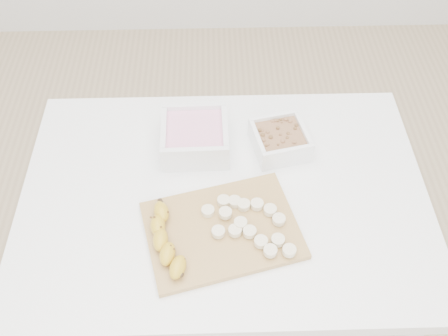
{
  "coord_description": "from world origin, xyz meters",
  "views": [
    {
      "loc": [
        -0.02,
        -0.73,
        1.74
      ],
      "look_at": [
        0.0,
        0.03,
        0.81
      ],
      "focal_mm": 40.0,
      "sensor_mm": 36.0,
      "label": 1
    }
  ],
  "objects_px": {
    "bowl_yogurt": "(195,136)",
    "bowl_granola": "(280,140)",
    "cutting_board": "(222,230)",
    "banana": "(167,241)",
    "table": "(224,215)"
  },
  "relations": [
    {
      "from": "table",
      "to": "banana",
      "type": "relative_size",
      "value": 5.08
    },
    {
      "from": "cutting_board",
      "to": "banana",
      "type": "height_order",
      "value": "banana"
    },
    {
      "from": "bowl_yogurt",
      "to": "table",
      "type": "bearing_deg",
      "value": -64.95
    },
    {
      "from": "table",
      "to": "cutting_board",
      "type": "height_order",
      "value": "cutting_board"
    },
    {
      "from": "table",
      "to": "cutting_board",
      "type": "bearing_deg",
      "value": -94.26
    },
    {
      "from": "banana",
      "to": "bowl_yogurt",
      "type": "bearing_deg",
      "value": 74.06
    },
    {
      "from": "bowl_yogurt",
      "to": "cutting_board",
      "type": "height_order",
      "value": "bowl_yogurt"
    },
    {
      "from": "bowl_granola",
      "to": "cutting_board",
      "type": "bearing_deg",
      "value": -121.49
    },
    {
      "from": "bowl_yogurt",
      "to": "bowl_granola",
      "type": "bearing_deg",
      "value": -2.72
    },
    {
      "from": "cutting_board",
      "to": "banana",
      "type": "bearing_deg",
      "value": -162.08
    },
    {
      "from": "bowl_yogurt",
      "to": "cutting_board",
      "type": "xyz_separation_m",
      "value": [
        0.06,
        -0.27,
        -0.03
      ]
    },
    {
      "from": "bowl_yogurt",
      "to": "bowl_granola",
      "type": "relative_size",
      "value": 1.08
    },
    {
      "from": "bowl_granola",
      "to": "cutting_board",
      "type": "height_order",
      "value": "bowl_granola"
    },
    {
      "from": "table",
      "to": "cutting_board",
      "type": "relative_size",
      "value": 2.92
    },
    {
      "from": "bowl_yogurt",
      "to": "cutting_board",
      "type": "distance_m",
      "value": 0.28
    }
  ]
}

